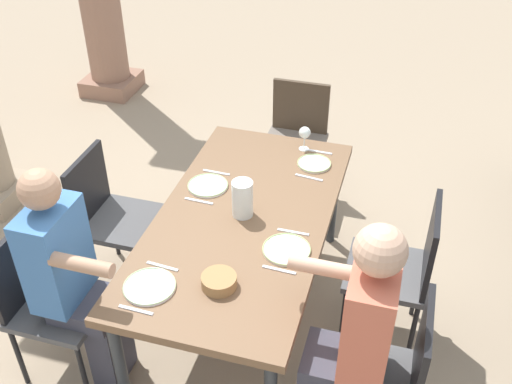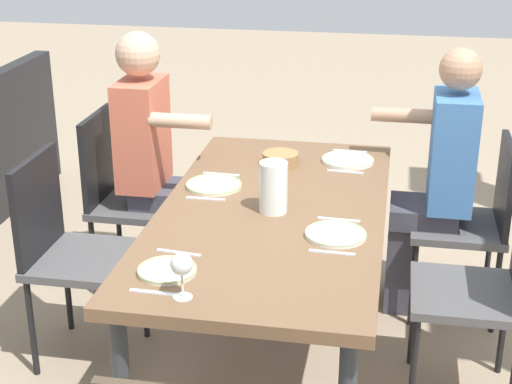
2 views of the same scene
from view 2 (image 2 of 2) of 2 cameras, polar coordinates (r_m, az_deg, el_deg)
The scene contains 23 objects.
ground_plane at distance 3.62m, azimuth 1.08°, elevation -12.17°, with size 16.00×16.00×0.00m, color gray.
dining_table at distance 3.28m, azimuth 1.16°, elevation -2.28°, with size 1.81×0.92×0.75m.
chair_west_north at distance 3.92m, azimuth 15.53°, elevation -1.64°, with size 0.44×0.44×0.89m.
chair_west_south at distance 4.12m, azimuth -9.64°, elevation 0.19°, with size 0.44×0.44×0.92m.
chair_mid_north at distance 3.27m, azimuth 16.43°, elevation -6.31°, with size 0.44×0.44×0.90m.
chair_mid_south at distance 3.51m, azimuth -13.49°, elevation -3.69°, with size 0.44×0.44×0.94m.
diner_woman_green at distance 3.99m, azimuth -7.32°, elevation 2.67°, with size 0.35×0.50×1.34m.
diner_man_white at distance 3.83m, azimuth 12.90°, elevation 1.11°, with size 0.35×0.49×1.32m.
plate_0 at distance 3.82m, azimuth 6.64°, elevation 2.32°, with size 0.25×0.25×0.02m.
fork_0 at distance 3.96m, azimuth 6.80°, elevation 2.95°, with size 0.02×0.17×0.01m, color silver.
spoon_0 at distance 3.68m, azimuth 6.47°, elevation 1.46°, with size 0.02×0.17×0.01m, color silver.
plate_1 at distance 3.49m, azimuth -3.07°, elevation 0.52°, with size 0.25×0.25×0.02m.
fork_1 at distance 3.63m, azimuth -2.52°, elevation 1.29°, with size 0.02×0.17×0.01m, color silver.
spoon_1 at distance 3.36m, azimuth -3.65°, elevation -0.49°, with size 0.02×0.17×0.01m, color silver.
plate_2 at distance 3.03m, azimuth 5.77°, elevation -3.04°, with size 0.24×0.24×0.02m.
fork_2 at distance 3.17m, azimuth 6.01°, elevation -2.00°, with size 0.02×0.17×0.01m, color silver.
spoon_2 at distance 2.89m, azimuth 5.50°, elevation -4.38°, with size 0.02×0.17×0.01m, color silver.
plate_3 at distance 2.76m, azimuth -6.44°, elevation -5.63°, with size 0.21×0.21×0.02m.
wine_glass_3 at distance 2.55m, azimuth -5.40°, elevation -5.31°, with size 0.07×0.07×0.16m.
fork_3 at distance 2.89m, azimuth -5.60°, elevation -4.39°, with size 0.02×0.17×0.01m, color silver.
spoon_3 at distance 2.64m, azimuth -7.36°, elevation -7.22°, with size 0.02×0.17×0.01m, color silver.
water_pitcher at distance 3.20m, azimuth 1.26°, elevation 0.16°, with size 0.12×0.12×0.21m.
bread_basket at distance 3.74m, azimuth 1.77°, elevation 2.40°, with size 0.17×0.17×0.06m, color #9E7547.
Camera 2 is at (2.96, 0.48, 2.03)m, focal length 55.39 mm.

